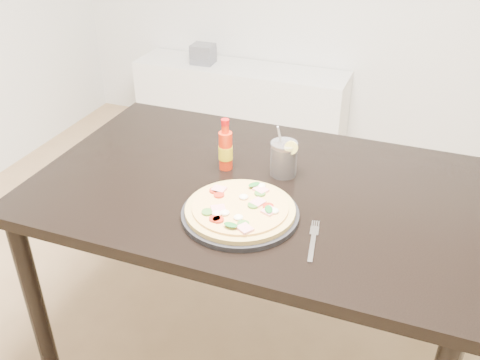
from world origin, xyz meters
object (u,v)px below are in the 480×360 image
(fork, at_px, (313,239))
(media_console, at_px, (240,103))
(pizza, at_px, (240,209))
(hot_sauce_bottle, at_px, (226,149))
(plate, at_px, (240,214))
(dining_table, at_px, (253,205))
(cola_cup, at_px, (284,159))

(fork, relative_size, media_console, 0.13)
(pizza, xyz_separation_m, fork, (0.23, -0.04, -0.02))
(pizza, distance_m, hot_sauce_bottle, 0.29)
(pizza, height_order, media_console, pizza)
(fork, bearing_deg, media_console, 107.11)
(plate, distance_m, pizza, 0.02)
(dining_table, bearing_deg, fork, -41.41)
(plate, bearing_deg, cola_cup, 80.81)
(plate, relative_size, media_console, 0.25)
(cola_cup, bearing_deg, media_console, 115.36)
(hot_sauce_bottle, bearing_deg, fork, -37.33)
(plate, distance_m, cola_cup, 0.29)
(hot_sauce_bottle, height_order, fork, hot_sauce_bottle)
(cola_cup, xyz_separation_m, fork, (0.18, -0.32, -0.05))
(dining_table, height_order, pizza, pizza)
(pizza, bearing_deg, plate, 131.67)
(plate, xyz_separation_m, media_console, (-0.72, 1.90, -0.51))
(dining_table, xyz_separation_m, cola_cup, (0.07, 0.09, 0.14))
(pizza, relative_size, fork, 1.71)
(dining_table, height_order, fork, fork)
(pizza, height_order, fork, pizza)
(dining_table, relative_size, hot_sauce_bottle, 7.79)
(media_console, bearing_deg, plate, -69.18)
(plate, xyz_separation_m, hot_sauce_bottle, (-0.15, 0.25, 0.06))
(pizza, relative_size, media_console, 0.23)
(dining_table, distance_m, plate, 0.21)
(dining_table, height_order, media_console, dining_table)
(hot_sauce_bottle, bearing_deg, cola_cup, 9.29)
(pizza, height_order, cola_cup, cola_cup)
(pizza, distance_m, fork, 0.23)
(plate, height_order, media_console, plate)
(pizza, distance_m, cola_cup, 0.29)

